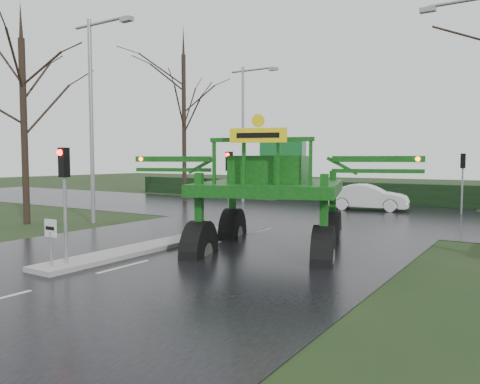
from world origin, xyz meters
The scene contains 15 objects.
ground centered at (0.00, 0.00, 0.00)m, with size 140.00×140.00×0.00m, color black.
road_main centered at (0.00, 10.00, 0.00)m, with size 14.00×80.00×0.02m, color black.
road_cross centered at (0.00, 16.00, 0.01)m, with size 80.00×12.00×0.02m, color black.
median_island centered at (-1.30, 3.00, 0.09)m, with size 1.20×10.00×0.16m, color gray.
hedge_row centered at (0.00, 24.00, 0.75)m, with size 44.00×0.90×1.50m, color black.
keep_left_sign centered at (-1.30, -1.50, 1.06)m, with size 0.50×0.07×1.35m.
traffic_signal_near centered at (-1.30, -1.01, 2.59)m, with size 0.26×0.33×3.52m.
traffic_signal_mid centered at (-1.30, 7.49, 2.59)m, with size 0.26×0.33×3.52m.
traffic_signal_far centered at (6.50, 20.01, 2.59)m, with size 0.26×0.33×3.52m.
street_light_left_near centered at (-8.19, 6.00, 5.99)m, with size 3.85×0.30×10.00m.
street_light_left_far centered at (-8.19, 20.00, 5.99)m, with size 3.85×0.30×10.00m.
tree_left_near centered at (-11.00, 4.00, 5.85)m, with size 6.30×6.30×10.85m.
tree_left_far centered at (-12.50, 18.00, 7.15)m, with size 7.70×7.70×13.26m.
crop_sprayer centered at (0.65, 2.95, 2.72)m, with size 9.84×7.54×5.74m.
white_sedan centered at (1.25, 19.23, 0.00)m, with size 1.70×4.89×1.61m, color white.
Camera 1 is at (10.25, -9.59, 3.19)m, focal length 35.00 mm.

